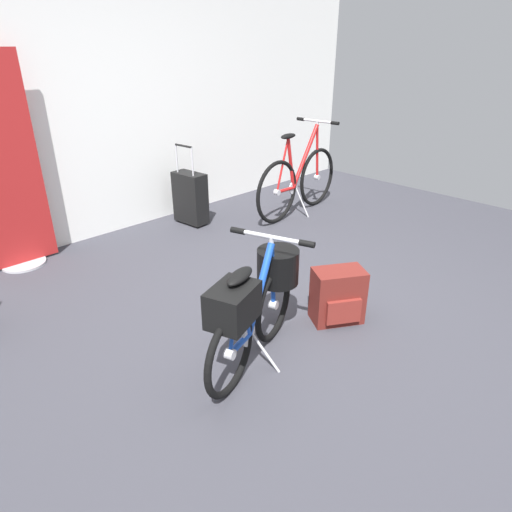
{
  "coord_description": "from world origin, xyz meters",
  "views": [
    {
      "loc": [
        -1.89,
        -1.43,
        1.73
      ],
      "look_at": [
        -0.15,
        0.34,
        0.55
      ],
      "focal_mm": 31.5,
      "sensor_mm": 36.0,
      "label": 1
    }
  ],
  "objects_px": {
    "display_bike_left": "(298,181)",
    "handbag_on_floor": "(338,296)",
    "rolling_suitcase": "(190,197)",
    "floor_banner_stand": "(3,178)",
    "folding_bike_foreground": "(257,300)"
  },
  "relations": [
    {
      "from": "floor_banner_stand",
      "to": "folding_bike_foreground",
      "type": "height_order",
      "value": "floor_banner_stand"
    },
    {
      "from": "floor_banner_stand",
      "to": "folding_bike_foreground",
      "type": "relative_size",
      "value": 1.71
    },
    {
      "from": "folding_bike_foreground",
      "to": "floor_banner_stand",
      "type": "bearing_deg",
      "value": 103.31
    },
    {
      "from": "display_bike_left",
      "to": "handbag_on_floor",
      "type": "height_order",
      "value": "display_bike_left"
    },
    {
      "from": "handbag_on_floor",
      "to": "folding_bike_foreground",
      "type": "bearing_deg",
      "value": 171.73
    },
    {
      "from": "folding_bike_foreground",
      "to": "display_bike_left",
      "type": "xyz_separation_m",
      "value": [
        2.12,
        1.51,
        -0.03
      ]
    },
    {
      "from": "display_bike_left",
      "to": "handbag_on_floor",
      "type": "bearing_deg",
      "value": -132.21
    },
    {
      "from": "display_bike_left",
      "to": "rolling_suitcase",
      "type": "bearing_deg",
      "value": 150.81
    },
    {
      "from": "floor_banner_stand",
      "to": "folding_bike_foreground",
      "type": "bearing_deg",
      "value": -76.69
    },
    {
      "from": "folding_bike_foreground",
      "to": "rolling_suitcase",
      "type": "relative_size",
      "value": 1.2
    },
    {
      "from": "rolling_suitcase",
      "to": "handbag_on_floor",
      "type": "height_order",
      "value": "rolling_suitcase"
    },
    {
      "from": "folding_bike_foreground",
      "to": "rolling_suitcase",
      "type": "bearing_deg",
      "value": 62.41
    },
    {
      "from": "rolling_suitcase",
      "to": "handbag_on_floor",
      "type": "relative_size",
      "value": 2.12
    },
    {
      "from": "folding_bike_foreground",
      "to": "rolling_suitcase",
      "type": "height_order",
      "value": "rolling_suitcase"
    },
    {
      "from": "display_bike_left",
      "to": "handbag_on_floor",
      "type": "relative_size",
      "value": 3.62
    }
  ]
}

